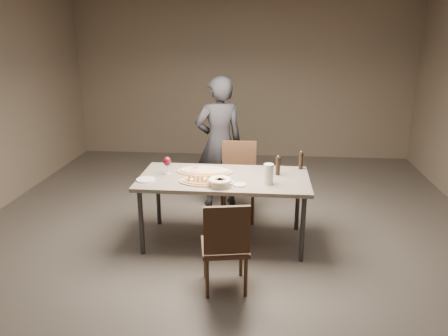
# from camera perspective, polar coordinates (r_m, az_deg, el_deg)

# --- Properties ---
(room) EXTENTS (7.00, 7.00, 7.00)m
(room) POSITION_cam_1_polar(r_m,az_deg,el_deg) (4.47, 0.00, 6.73)
(room) COLOR #59534D
(room) RESTS_ON ground
(dining_table) EXTENTS (1.80, 0.90, 0.75)m
(dining_table) POSITION_cam_1_polar(r_m,az_deg,el_deg) (4.65, 0.00, -1.84)
(dining_table) COLOR gray
(dining_table) RESTS_ON ground
(zucchini_pizza) EXTENTS (0.57, 0.32, 0.05)m
(zucchini_pizza) POSITION_cam_1_polar(r_m,az_deg,el_deg) (4.47, -2.26, -1.68)
(zucchini_pizza) COLOR tan
(zucchini_pizza) RESTS_ON dining_table
(ham_pizza) EXTENTS (0.61, 0.34, 0.04)m
(ham_pizza) POSITION_cam_1_polar(r_m,az_deg,el_deg) (4.79, -2.55, -0.38)
(ham_pizza) COLOR tan
(ham_pizza) RESTS_ON dining_table
(bread_basket) EXTENTS (0.24, 0.24, 0.08)m
(bread_basket) POSITION_cam_1_polar(r_m,az_deg,el_deg) (4.34, -0.54, -1.81)
(bread_basket) COLOR #F6F3C7
(bread_basket) RESTS_ON dining_table
(oil_dish) EXTENTS (0.13, 0.13, 0.01)m
(oil_dish) POSITION_cam_1_polar(r_m,az_deg,el_deg) (4.39, 2.06, -2.20)
(oil_dish) COLOR white
(oil_dish) RESTS_ON dining_table
(pepper_mill_left) EXTENTS (0.05, 0.05, 0.21)m
(pepper_mill_left) POSITION_cam_1_polar(r_m,az_deg,el_deg) (4.95, 10.01, 0.97)
(pepper_mill_left) COLOR black
(pepper_mill_left) RESTS_ON dining_table
(pepper_mill_right) EXTENTS (0.06, 0.06, 0.22)m
(pepper_mill_right) POSITION_cam_1_polar(r_m,az_deg,el_deg) (4.71, 7.06, 0.31)
(pepper_mill_right) COLOR black
(pepper_mill_right) RESTS_ON dining_table
(carafe) EXTENTS (0.10, 0.10, 0.21)m
(carafe) POSITION_cam_1_polar(r_m,az_deg,el_deg) (4.42, 5.83, -0.80)
(carafe) COLOR silver
(carafe) RESTS_ON dining_table
(wine_glass) EXTENTS (0.09, 0.09, 0.19)m
(wine_glass) POSITION_cam_1_polar(r_m,az_deg,el_deg) (4.73, -7.44, 0.79)
(wine_glass) COLOR silver
(wine_glass) RESTS_ON dining_table
(side_plate) EXTENTS (0.20, 0.20, 0.01)m
(side_plate) POSITION_cam_1_polar(r_m,az_deg,el_deg) (4.61, -10.17, -1.50)
(side_plate) COLOR white
(side_plate) RESTS_ON dining_table
(chair_near) EXTENTS (0.48, 0.48, 0.87)m
(chair_near) POSITION_cam_1_polar(r_m,az_deg,el_deg) (3.83, 0.21, -9.69)
(chair_near) COLOR #422A1B
(chair_near) RESTS_ON ground
(chair_far) EXTENTS (0.45, 0.45, 0.94)m
(chair_far) POSITION_cam_1_polar(r_m,az_deg,el_deg) (5.38, 1.92, -1.00)
(chair_far) COLOR #422A1B
(chair_far) RESTS_ON ground
(diner) EXTENTS (0.73, 0.61, 1.71)m
(diner) POSITION_cam_1_polar(r_m,az_deg,el_deg) (5.62, -0.66, 3.33)
(diner) COLOR black
(diner) RESTS_ON ground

